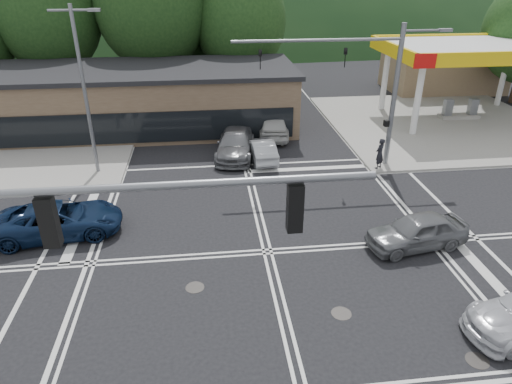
{
  "coord_description": "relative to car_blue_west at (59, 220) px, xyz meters",
  "views": [
    {
      "loc": [
        -2.32,
        -15.66,
        10.76
      ],
      "look_at": [
        -0.15,
        2.79,
        1.4
      ],
      "focal_mm": 32.0,
      "sensor_mm": 36.0,
      "label": 1
    }
  ],
  "objects": [
    {
      "name": "ground",
      "position": [
        8.86,
        -2.43,
        -0.74
      ],
      "size": [
        120.0,
        120.0,
        0.0
      ],
      "primitive_type": "plane",
      "color": "black",
      "rests_on": "ground"
    },
    {
      "name": "sidewalk_ne",
      "position": [
        23.86,
        12.57,
        -0.67
      ],
      "size": [
        16.0,
        16.0,
        0.15
      ],
      "primitive_type": "cube",
      "color": "gray",
      "rests_on": "ground"
    },
    {
      "name": "sidewalk_nw",
      "position": [
        -6.14,
        12.57,
        -0.67
      ],
      "size": [
        16.0,
        16.0,
        0.15
      ],
      "primitive_type": "cube",
      "color": "gray",
      "rests_on": "ground"
    },
    {
      "name": "gas_station_canopy",
      "position": [
        25.85,
        13.56,
        4.3
      ],
      "size": [
        12.32,
        8.34,
        5.75
      ],
      "color": "silver",
      "rests_on": "ground"
    },
    {
      "name": "convenience_store",
      "position": [
        28.86,
        22.57,
        1.16
      ],
      "size": [
        10.0,
        6.0,
        3.8
      ],
      "primitive_type": "cube",
      "color": "#846B4F",
      "rests_on": "ground"
    },
    {
      "name": "commercial_row",
      "position": [
        0.86,
        14.57,
        1.26
      ],
      "size": [
        24.0,
        8.0,
        4.0
      ],
      "primitive_type": "cube",
      "color": "brown",
      "rests_on": "ground"
    },
    {
      "name": "hill_north",
      "position": [
        8.86,
        87.57,
        -0.74
      ],
      "size": [
        252.0,
        126.0,
        140.0
      ],
      "primitive_type": "ellipsoid",
      "color": "#173418",
      "rests_on": "ground"
    },
    {
      "name": "tree_n_a",
      "position": [
        -5.14,
        21.57,
        6.4
      ],
      "size": [
        8.0,
        8.0,
        11.75
      ],
      "color": "#382619",
      "rests_on": "ground"
    },
    {
      "name": "tree_n_b",
      "position": [
        2.86,
        21.57,
        7.05
      ],
      "size": [
        9.0,
        9.0,
        12.98
      ],
      "color": "#382619",
      "rests_on": "ground"
    },
    {
      "name": "tree_n_c",
      "position": [
        9.86,
        21.57,
        5.75
      ],
      "size": [
        7.6,
        7.6,
        10.87
      ],
      "color": "#382619",
      "rests_on": "ground"
    },
    {
      "name": "tree_n_e",
      "position": [
        6.86,
        25.57,
        6.4
      ],
      "size": [
        8.4,
        8.4,
        11.98
      ],
      "color": "#382619",
      "rests_on": "ground"
    },
    {
      "name": "streetlight_nw",
      "position": [
        0.42,
        6.57,
        4.31
      ],
      "size": [
        2.5,
        0.25,
        9.0
      ],
      "color": "slate",
      "rests_on": "ground"
    },
    {
      "name": "signal_mast_ne",
      "position": [
        15.8,
        5.77,
        4.33
      ],
      "size": [
        11.65,
        0.3,
        8.0
      ],
      "color": "slate",
      "rests_on": "ground"
    },
    {
      "name": "signal_mast_sw",
      "position": [
        2.47,
        -10.63,
        4.38
      ],
      "size": [
        9.14,
        0.28,
        8.0
      ],
      "color": "slate",
      "rests_on": "ground"
    },
    {
      "name": "car_blue_west",
      "position": [
        0.0,
        0.0,
        0.0
      ],
      "size": [
        5.59,
        3.1,
        1.48
      ],
      "primitive_type": "imported",
      "rotation": [
        0.0,
        0.0,
        1.7
      ],
      "color": "#0D1D3B",
      "rests_on": "ground"
    },
    {
      "name": "car_grey_center",
      "position": [
        15.12,
        -2.73,
        -0.01
      ],
      "size": [
        4.52,
        2.41,
        1.46
      ],
      "primitive_type": "imported",
      "rotation": [
        0.0,
        0.0,
        -1.4
      ],
      "color": "slate",
      "rests_on": "ground"
    },
    {
      "name": "car_queue_a",
      "position": [
        9.89,
        7.46,
        -0.1
      ],
      "size": [
        1.59,
        3.98,
        1.29
      ],
      "primitive_type": "imported",
      "rotation": [
        0.0,
        0.0,
        3.2
      ],
      "color": "#979B9E",
      "rests_on": "ground"
    },
    {
      "name": "car_queue_b",
      "position": [
        11.24,
        11.57,
        0.11
      ],
      "size": [
        2.6,
        5.18,
        1.69
      ],
      "primitive_type": "imported",
      "rotation": [
        0.0,
        0.0,
        3.02
      ],
      "color": "beige",
      "rests_on": "ground"
    },
    {
      "name": "car_northbound",
      "position": [
        8.36,
        8.34,
        0.03
      ],
      "size": [
        3.0,
        5.6,
        1.54
      ],
      "primitive_type": "imported",
      "rotation": [
        0.0,
        0.0,
        -0.16
      ],
      "color": "#55575A",
      "rests_on": "ground"
    },
    {
      "name": "pedestrian",
      "position": [
        16.36,
        5.07,
        0.3
      ],
      "size": [
        0.78,
        0.74,
        1.79
      ],
      "primitive_type": "imported",
      "rotation": [
        0.0,
        0.0,
        3.82
      ],
      "color": "black",
      "rests_on": "sidewalk_ne"
    }
  ]
}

